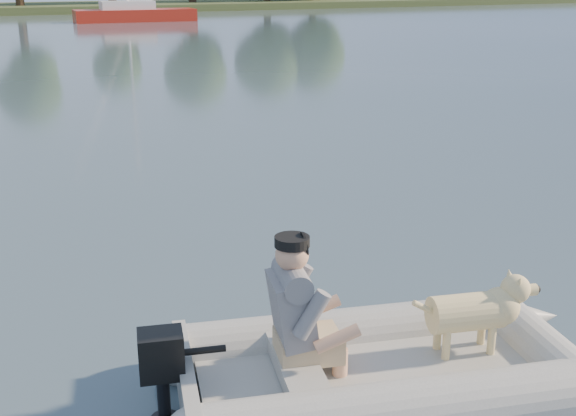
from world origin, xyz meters
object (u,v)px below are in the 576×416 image
dinghy (389,321)px  sailboat (134,14)px  dog (466,318)px  man (295,304)px

dinghy → sailboat: sailboat is taller
dog → man: bearing=180.0°
dinghy → man: (-0.69, 0.22, 0.19)m
dinghy → dog: size_ratio=5.07×
dog → dinghy: bearing=-175.4°
dinghy → sailboat: size_ratio=0.44×
dinghy → dog: (0.66, -0.10, -0.08)m
dinghy → man: 0.75m
dog → sailboat: (8.77, 45.94, -0.05)m
dinghy → sailboat: bearing=91.4°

